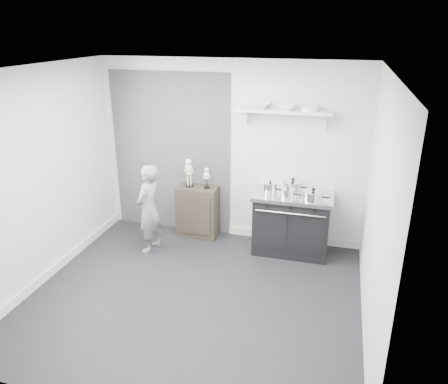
# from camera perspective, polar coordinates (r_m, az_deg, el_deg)

# --- Properties ---
(ground) EXTENTS (4.00, 4.00, 0.00)m
(ground) POSITION_cam_1_polar(r_m,az_deg,el_deg) (5.56, -3.98, -13.32)
(ground) COLOR black
(ground) RESTS_ON ground
(room_shell) EXTENTS (4.02, 3.62, 2.71)m
(room_shell) POSITION_cam_1_polar(r_m,az_deg,el_deg) (4.99, -4.87, 3.56)
(room_shell) COLOR beige
(room_shell) RESTS_ON ground
(wall_shelf) EXTENTS (1.30, 0.26, 0.24)m
(wall_shelf) POSITION_cam_1_polar(r_m,az_deg,el_deg) (6.15, 7.93, 10.32)
(wall_shelf) COLOR silver
(wall_shelf) RESTS_ON room_shell
(stove) EXTENTS (1.12, 0.70, 0.90)m
(stove) POSITION_cam_1_polar(r_m,az_deg,el_deg) (6.41, 8.84, -3.95)
(stove) COLOR black
(stove) RESTS_ON ground
(side_cabinet) EXTENTS (0.62, 0.36, 0.81)m
(side_cabinet) POSITION_cam_1_polar(r_m,az_deg,el_deg) (6.83, -3.41, -2.53)
(side_cabinet) COLOR black
(side_cabinet) RESTS_ON ground
(child) EXTENTS (0.39, 0.52, 1.31)m
(child) POSITION_cam_1_polar(r_m,az_deg,el_deg) (6.37, -9.75, -2.17)
(child) COLOR slate
(child) RESTS_ON ground
(pot_front_left) EXTENTS (0.28, 0.19, 0.19)m
(pot_front_left) POSITION_cam_1_polar(r_m,az_deg,el_deg) (6.18, 6.06, 0.51)
(pot_front_left) COLOR silver
(pot_front_left) RESTS_ON stove
(pot_back_left) EXTENTS (0.36, 0.28, 0.20)m
(pot_back_left) POSITION_cam_1_polar(r_m,az_deg,el_deg) (6.31, 8.95, 0.77)
(pot_back_left) COLOR silver
(pot_back_left) RESTS_ON stove
(pot_front_right) EXTENTS (0.36, 0.28, 0.18)m
(pot_front_right) POSITION_cam_1_polar(r_m,az_deg,el_deg) (6.03, 11.56, -0.47)
(pot_front_right) COLOR silver
(pot_front_right) RESTS_ON stove
(pot_front_center) EXTENTS (0.28, 0.19, 0.17)m
(pot_front_center) POSITION_cam_1_polar(r_m,az_deg,el_deg) (6.05, 8.32, -0.15)
(pot_front_center) COLOR silver
(pot_front_center) RESTS_ON stove
(skeleton_full) EXTENTS (0.14, 0.09, 0.51)m
(skeleton_full) POSITION_cam_1_polar(r_m,az_deg,el_deg) (6.64, -4.60, 2.82)
(skeleton_full) COLOR silver
(skeleton_full) RESTS_ON side_cabinet
(skeleton_torso) EXTENTS (0.10, 0.07, 0.37)m
(skeleton_torso) POSITION_cam_1_polar(r_m,az_deg,el_deg) (6.57, -2.28, 2.05)
(skeleton_torso) COLOR silver
(skeleton_torso) RESTS_ON side_cabinet
(bowl_large) EXTENTS (0.34, 0.34, 0.08)m
(bowl_large) POSITION_cam_1_polar(r_m,az_deg,el_deg) (6.18, 4.52, 11.20)
(bowl_large) COLOR white
(bowl_large) RESTS_ON wall_shelf
(bowl_small) EXTENTS (0.23, 0.23, 0.07)m
(bowl_small) POSITION_cam_1_polar(r_m,az_deg,el_deg) (6.12, 8.19, 10.91)
(bowl_small) COLOR white
(bowl_small) RESTS_ON wall_shelf
(plate_stack) EXTENTS (0.24, 0.24, 0.06)m
(plate_stack) POSITION_cam_1_polar(r_m,az_deg,el_deg) (6.09, 11.21, 10.62)
(plate_stack) COLOR silver
(plate_stack) RESTS_ON wall_shelf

